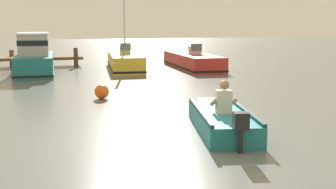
{
  "coord_description": "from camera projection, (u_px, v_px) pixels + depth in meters",
  "views": [
    {
      "loc": [
        -2.46,
        -8.8,
        2.4
      ],
      "look_at": [
        0.68,
        1.77,
        0.55
      ],
      "focal_mm": 45.15,
      "sensor_mm": 36.0,
      "label": 1
    }
  ],
  "objects": [
    {
      "name": "moored_boat_yellow",
      "position": [
        125.0,
        62.0,
        22.58
      ],
      "size": [
        2.22,
        6.13,
        3.81
      ],
      "color": "gold",
      "rests_on": "ground"
    },
    {
      "name": "ground_plane",
      "position": [
        161.0,
        133.0,
        9.41
      ],
      "size": [
        120.0,
        120.0,
        0.0
      ],
      "primitive_type": "plane",
      "color": "slate"
    },
    {
      "name": "rowboat_with_person",
      "position": [
        221.0,
        120.0,
        9.6
      ],
      "size": [
        1.71,
        3.71,
        1.19
      ],
      "color": "#1E727A",
      "rests_on": "ground"
    },
    {
      "name": "mooring_buoy",
      "position": [
        102.0,
        92.0,
        13.64
      ],
      "size": [
        0.46,
        0.46,
        0.46
      ],
      "primitive_type": "sphere",
      "color": "#E55919",
      "rests_on": "ground"
    },
    {
      "name": "moored_boat_teal",
      "position": [
        35.0,
        59.0,
        20.39
      ],
      "size": [
        1.87,
        5.56,
        1.99
      ],
      "color": "#1E727A",
      "rests_on": "ground"
    },
    {
      "name": "moored_boat_red",
      "position": [
        192.0,
        61.0,
        23.13
      ],
      "size": [
        2.04,
        6.35,
        1.35
      ],
      "color": "#B72D28",
      "rests_on": "ground"
    }
  ]
}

